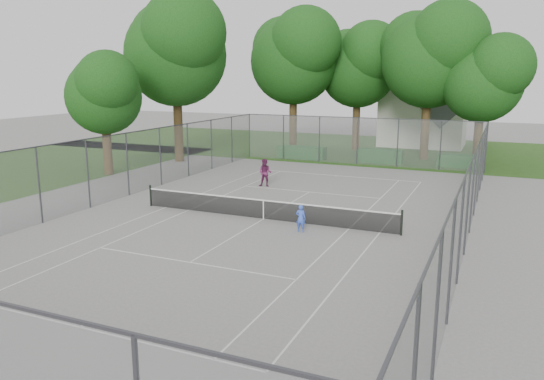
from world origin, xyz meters
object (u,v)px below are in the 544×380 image
at_px(woman_player, 265,173).
at_px(house, 424,106).
at_px(tennis_net, 263,209).
at_px(girl_player, 301,218).

bearing_deg(woman_player, house, 67.20).
relative_size(tennis_net, girl_player, 10.71).
bearing_deg(tennis_net, girl_player, -27.44).
height_order(tennis_net, house, house).
relative_size(girl_player, woman_player, 0.71).
relative_size(house, girl_player, 7.80).
distance_m(tennis_net, girl_player, 2.61).
xyz_separation_m(house, woman_player, (-5.91, -23.19, -2.93)).
xyz_separation_m(tennis_net, house, (2.94, 29.97, 3.26)).
bearing_deg(girl_player, woman_player, -59.39).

